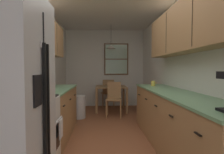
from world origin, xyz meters
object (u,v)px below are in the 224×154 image
object	(u,v)px
mug_by_coffeemaker	(153,83)
table_serving_bowl	(112,86)
microwave_over_range	(15,32)
trash_bin	(79,107)
stove_range	(27,136)
dining_table	(111,90)
storage_canister	(41,88)
dining_chair_far	(108,92)
dining_chair_near	(114,97)

from	to	relation	value
mug_by_coffeemaker	table_serving_bowl	xyz separation A→B (m)	(-0.74, 1.67, -0.19)
microwave_over_range	trash_bin	world-z (taller)	microwave_over_range
table_serving_bowl	trash_bin	bearing A→B (deg)	-141.60
stove_range	mug_by_coffeemaker	xyz separation A→B (m)	(1.94, 1.59, 0.48)
dining_table	table_serving_bowl	world-z (taller)	table_serving_bowl
storage_canister	table_serving_bowl	bearing A→B (deg)	66.12
microwave_over_range	dining_chair_far	bearing A→B (deg)	73.19
stove_range	trash_bin	size ratio (longest dim) A/B	1.91
dining_chair_far	storage_canister	world-z (taller)	storage_canister
stove_range	dining_chair_near	world-z (taller)	stove_range
trash_bin	dining_chair_near	bearing A→B (deg)	11.14
stove_range	dining_chair_far	world-z (taller)	stove_range
dining_table	table_serving_bowl	xyz separation A→B (m)	(0.04, -0.08, 0.15)
stove_range	microwave_over_range	distance (m)	1.20
stove_range	table_serving_bowl	world-z (taller)	stove_range
dining_table	microwave_over_range	bearing A→B (deg)	-110.82
table_serving_bowl	dining_chair_near	bearing A→B (deg)	-89.07
stove_range	storage_canister	xyz separation A→B (m)	(-0.01, 0.55, 0.51)
microwave_over_range	dining_chair_near	distance (m)	3.25
dining_chair_far	table_serving_bowl	distance (m)	0.76
stove_range	storage_canister	bearing A→B (deg)	90.58
microwave_over_range	dining_chair_near	world-z (taller)	microwave_over_range
dining_chair_near	trash_bin	distance (m)	0.95
microwave_over_range	storage_canister	world-z (taller)	microwave_over_range
stove_range	dining_chair_far	bearing A→B (deg)	74.71
mug_by_coffeemaker	stove_range	bearing A→B (deg)	-140.59
dining_chair_near	trash_bin	world-z (taller)	dining_chair_near
dining_chair_far	storage_canister	bearing A→B (deg)	-107.69
dining_table	mug_by_coffeemaker	size ratio (longest dim) A/B	7.42
dining_chair_near	table_serving_bowl	size ratio (longest dim) A/B	4.58
dining_table	dining_chair_far	xyz separation A→B (m)	(-0.07, 0.62, -0.12)
trash_bin	storage_canister	distance (m)	2.14
storage_canister	dining_chair_far	bearing A→B (deg)	72.31
dining_chair_near	table_serving_bowl	bearing A→B (deg)	90.93
table_serving_bowl	dining_table	bearing A→B (deg)	114.32
dining_table	table_serving_bowl	bearing A→B (deg)	-65.68
trash_bin	table_serving_bowl	xyz separation A→B (m)	(0.90, 0.71, 0.48)
microwave_over_range	storage_canister	distance (m)	0.89
stove_range	mug_by_coffeemaker	size ratio (longest dim) A/B	8.98
storage_canister	mug_by_coffeemaker	distance (m)	2.21
mug_by_coffeemaker	microwave_over_range	bearing A→B (deg)	-142.18
stove_range	dining_table	bearing A→B (deg)	70.90
dining_chair_near	dining_chair_far	size ratio (longest dim) A/B	1.00
stove_range	storage_canister	world-z (taller)	stove_range
dining_table	table_serving_bowl	size ratio (longest dim) A/B	4.62
stove_range	storage_canister	distance (m)	0.75
stove_range	microwave_over_range	xyz separation A→B (m)	(-0.11, 0.00, 1.20)
storage_canister	mug_by_coffeemaker	world-z (taller)	storage_canister
stove_range	dining_chair_near	xyz separation A→B (m)	(1.20, 2.73, 0.03)
dining_chair_near	table_serving_bowl	world-z (taller)	dining_chair_near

